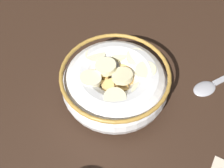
{
  "coord_description": "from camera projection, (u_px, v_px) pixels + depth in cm",
  "views": [
    {
      "loc": [
        24.77,
        0.48,
        37.64
      ],
      "look_at": [
        0.0,
        0.0,
        3.0
      ],
      "focal_mm": 43.9,
      "sensor_mm": 36.0,
      "label": 1
    }
  ],
  "objects": [
    {
      "name": "ground_plane",
      "position": [
        112.0,
        98.0,
        0.46
      ],
      "size": [
        90.64,
        90.64,
        2.0
      ],
      "primitive_type": "cube",
      "color": "#332116"
    },
    {
      "name": "cereal_bowl",
      "position": [
        112.0,
        83.0,
        0.42
      ],
      "size": [
        16.63,
        16.63,
        6.25
      ],
      "color": "white",
      "rests_on": "ground_plane"
    },
    {
      "name": "spoon",
      "position": [
        215.0,
        81.0,
        0.46
      ],
      "size": [
        10.07,
        15.61,
        0.8
      ],
      "color": "#A5A5AD",
      "rests_on": "ground_plane"
    }
  ]
}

